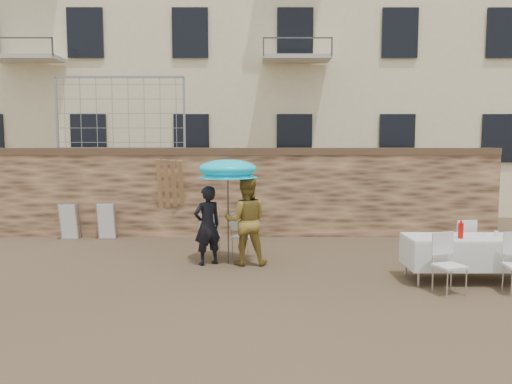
{
  "coord_description": "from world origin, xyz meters",
  "views": [
    {
      "loc": [
        0.39,
        -7.65,
        2.39
      ],
      "look_at": [
        0.4,
        2.2,
        1.4
      ],
      "focal_mm": 35.0,
      "sensor_mm": 36.0,
      "label": 1
    }
  ],
  "objects_px": {
    "umbrella": "(228,172)",
    "woman_dress": "(246,221)",
    "couple_chair_left": "(210,235)",
    "banquet_table": "(468,239)",
    "man_suit": "(207,226)",
    "table_chair_back": "(460,244)",
    "soda_bottle": "(461,231)",
    "chair_stack_right": "(108,220)",
    "couple_chair_right": "(244,235)",
    "chair_stack_left": "(72,220)",
    "table_chair_front_left": "(450,264)"
  },
  "relations": [
    {
      "from": "man_suit",
      "to": "woman_dress",
      "type": "relative_size",
      "value": 0.9
    },
    {
      "from": "chair_stack_left",
      "to": "chair_stack_right",
      "type": "distance_m",
      "value": 0.9
    },
    {
      "from": "chair_stack_right",
      "to": "banquet_table",
      "type": "bearing_deg",
      "value": -27.8
    },
    {
      "from": "woman_dress",
      "to": "chair_stack_right",
      "type": "distance_m",
      "value": 4.42
    },
    {
      "from": "banquet_table",
      "to": "table_chair_back",
      "type": "bearing_deg",
      "value": 75.96
    },
    {
      "from": "couple_chair_left",
      "to": "couple_chair_right",
      "type": "distance_m",
      "value": 0.7
    },
    {
      "from": "soda_bottle",
      "to": "table_chair_back",
      "type": "xyz_separation_m",
      "value": [
        0.4,
        0.95,
        -0.43
      ]
    },
    {
      "from": "couple_chair_left",
      "to": "chair_stack_left",
      "type": "distance_m",
      "value": 4.22
    },
    {
      "from": "umbrella",
      "to": "table_chair_front_left",
      "type": "bearing_deg",
      "value": -29.3
    },
    {
      "from": "chair_stack_left",
      "to": "banquet_table",
      "type": "bearing_deg",
      "value": -25.15
    },
    {
      "from": "table_chair_back",
      "to": "chair_stack_left",
      "type": "height_order",
      "value": "table_chair_back"
    },
    {
      "from": "woman_dress",
      "to": "table_chair_front_left",
      "type": "distance_m",
      "value": 3.78
    },
    {
      "from": "man_suit",
      "to": "woman_dress",
      "type": "bearing_deg",
      "value": 147.89
    },
    {
      "from": "man_suit",
      "to": "table_chair_front_left",
      "type": "bearing_deg",
      "value": 122.25
    },
    {
      "from": "couple_chair_left",
      "to": "chair_stack_right",
      "type": "xyz_separation_m",
      "value": [
        -2.73,
        2.15,
        -0.02
      ]
    },
    {
      "from": "woman_dress",
      "to": "umbrella",
      "type": "relative_size",
      "value": 0.9
    },
    {
      "from": "umbrella",
      "to": "woman_dress",
      "type": "bearing_deg",
      "value": -15.95
    },
    {
      "from": "soda_bottle",
      "to": "table_chair_front_left",
      "type": "xyz_separation_m",
      "value": [
        -0.4,
        -0.6,
        -0.43
      ]
    },
    {
      "from": "couple_chair_left",
      "to": "table_chair_front_left",
      "type": "xyz_separation_m",
      "value": [
        3.99,
        -2.46,
        0.0
      ]
    },
    {
      "from": "couple_chair_right",
      "to": "chair_stack_left",
      "type": "height_order",
      "value": "couple_chair_right"
    },
    {
      "from": "woman_dress",
      "to": "couple_chair_left",
      "type": "bearing_deg",
      "value": -38.4
    },
    {
      "from": "table_chair_back",
      "to": "chair_stack_right",
      "type": "bearing_deg",
      "value": -33.74
    },
    {
      "from": "couple_chair_right",
      "to": "chair_stack_left",
      "type": "bearing_deg",
      "value": 0.46
    },
    {
      "from": "man_suit",
      "to": "table_chair_back",
      "type": "height_order",
      "value": "man_suit"
    },
    {
      "from": "banquet_table",
      "to": "table_chair_back",
      "type": "xyz_separation_m",
      "value": [
        0.2,
        0.8,
        -0.25
      ]
    },
    {
      "from": "banquet_table",
      "to": "soda_bottle",
      "type": "xyz_separation_m",
      "value": [
        -0.2,
        -0.15,
        0.17
      ]
    },
    {
      "from": "couple_chair_right",
      "to": "banquet_table",
      "type": "height_order",
      "value": "couple_chair_right"
    },
    {
      "from": "table_chair_back",
      "to": "soda_bottle",
      "type": "bearing_deg",
      "value": 55.57
    },
    {
      "from": "soda_bottle",
      "to": "chair_stack_left",
      "type": "xyz_separation_m",
      "value": [
        -8.02,
        4.01,
        -0.45
      ]
    },
    {
      "from": "chair_stack_right",
      "to": "couple_chair_right",
      "type": "bearing_deg",
      "value": -32.02
    },
    {
      "from": "chair_stack_left",
      "to": "umbrella",
      "type": "bearing_deg",
      "value": -32.77
    },
    {
      "from": "man_suit",
      "to": "soda_bottle",
      "type": "xyz_separation_m",
      "value": [
        4.39,
        -1.31,
        0.13
      ]
    },
    {
      "from": "umbrella",
      "to": "chair_stack_left",
      "type": "bearing_deg",
      "value": 147.23
    },
    {
      "from": "soda_bottle",
      "to": "table_chair_back",
      "type": "relative_size",
      "value": 0.27
    },
    {
      "from": "man_suit",
      "to": "table_chair_front_left",
      "type": "height_order",
      "value": "man_suit"
    },
    {
      "from": "table_chair_front_left",
      "to": "table_chair_back",
      "type": "xyz_separation_m",
      "value": [
        0.8,
        1.55,
        0.0
      ]
    },
    {
      "from": "table_chair_front_left",
      "to": "chair_stack_left",
      "type": "bearing_deg",
      "value": 129.82
    },
    {
      "from": "banquet_table",
      "to": "table_chair_front_left",
      "type": "height_order",
      "value": "table_chair_front_left"
    },
    {
      "from": "man_suit",
      "to": "table_chair_back",
      "type": "bearing_deg",
      "value": 143.54
    },
    {
      "from": "couple_chair_right",
      "to": "couple_chair_left",
      "type": "bearing_deg",
      "value": 26.81
    },
    {
      "from": "woman_dress",
      "to": "table_chair_back",
      "type": "xyz_separation_m",
      "value": [
        4.04,
        -0.36,
        -0.38
      ]
    },
    {
      "from": "table_chair_back",
      "to": "woman_dress",
      "type": "bearing_deg",
      "value": -16.75
    },
    {
      "from": "umbrella",
      "to": "couple_chair_right",
      "type": "xyz_separation_m",
      "value": [
        0.3,
        0.45,
        -1.33
      ]
    },
    {
      "from": "soda_bottle",
      "to": "chair_stack_right",
      "type": "height_order",
      "value": "soda_bottle"
    },
    {
      "from": "banquet_table",
      "to": "table_chair_back",
      "type": "height_order",
      "value": "table_chair_back"
    },
    {
      "from": "table_chair_back",
      "to": "chair_stack_right",
      "type": "xyz_separation_m",
      "value": [
        -7.52,
        3.06,
        -0.02
      ]
    },
    {
      "from": "man_suit",
      "to": "umbrella",
      "type": "relative_size",
      "value": 0.8
    },
    {
      "from": "soda_bottle",
      "to": "table_chair_back",
      "type": "distance_m",
      "value": 1.11
    },
    {
      "from": "couple_chair_left",
      "to": "banquet_table",
      "type": "height_order",
      "value": "couple_chair_left"
    },
    {
      "from": "banquet_table",
      "to": "umbrella",
      "type": "bearing_deg",
      "value": 163.2
    }
  ]
}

